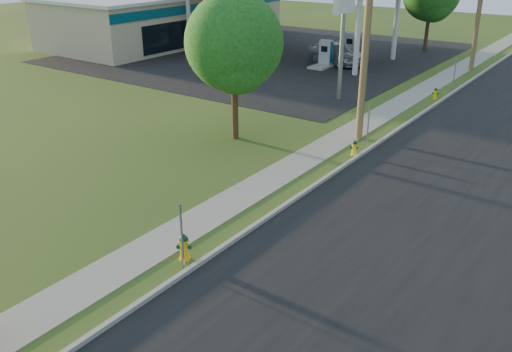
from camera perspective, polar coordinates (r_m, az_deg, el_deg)
The scene contains 20 objects.
ground_plane at distance 13.43m, azimuth -21.19°, elevation -16.73°, with size 140.00×140.00×0.00m, color #324C1D.
road at distance 17.80m, azimuth 15.79°, elevation -5.37°, with size 8.00×120.00×0.02m, color black.
curb at distance 19.24m, azimuth 4.68°, elevation -2.04°, with size 0.15×120.00×0.15m, color #9C998E.
sidewalk at distance 20.13m, azimuth 0.41°, elevation -0.96°, with size 1.50×120.00×0.03m, color gray.
forecourt at distance 45.59m, azimuth 1.19°, elevation 12.87°, with size 26.00×28.00×0.02m, color black.
utility_pole_mid at distance 24.36m, azimuth 11.62°, elevation 15.00°, with size 1.40×0.32×9.80m.
sign_post_near at distance 14.83m, azimuth -7.82°, elevation -6.39°, with size 0.05×0.04×2.00m, color gray.
sign_post_mid at distance 24.01m, azimuth 11.71°, elevation 5.15°, with size 0.05×0.04×2.00m, color gray.
sign_post_far at distance 35.19m, azimuth 20.15°, elevation 9.97°, with size 0.05×0.04×2.00m, color gray.
fuel_pump_nw at distance 45.34m, azimuth -2.96°, elevation 13.70°, with size 1.20×3.20×1.90m.
fuel_pump_ne at distance 40.45m, azimuth 7.34°, elevation 12.36°, with size 1.20×3.20×1.90m.
fuel_pump_sw at distance 48.49m, azimuth 0.06°, elevation 14.36°, with size 1.20×3.20×1.90m.
fuel_pump_se at distance 43.96m, azimuth 9.92°, elevation 13.09°, with size 1.20×3.20×1.90m.
convenience_store at distance 52.19m, azimuth -9.21°, elevation 16.28°, with size 10.40×22.40×4.25m.
price_pylon at distance 30.91m, azimuth 9.31°, elevation 17.74°, with size 0.34×2.04×6.85m.
tree_verge at distance 23.93m, azimuth -2.25°, elevation 13.43°, with size 4.29×4.29×6.50m.
hydrant_near at distance 15.53m, azimuth -7.58°, elevation -7.44°, with size 0.42×0.38×0.83m.
hydrant_mid at distance 23.28m, azimuth 10.30°, elevation 2.92°, with size 0.34×0.31×0.66m.
hydrant_far at distance 33.03m, azimuth 18.37°, elevation 8.22°, with size 0.36×0.32×0.70m.
car_silver at distance 41.49m, azimuth 8.44°, elevation 12.71°, with size 1.92×4.78×1.63m, color #A2A5AA.
Camera 1 is at (9.29, -5.01, 8.30)m, focal length 38.00 mm.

